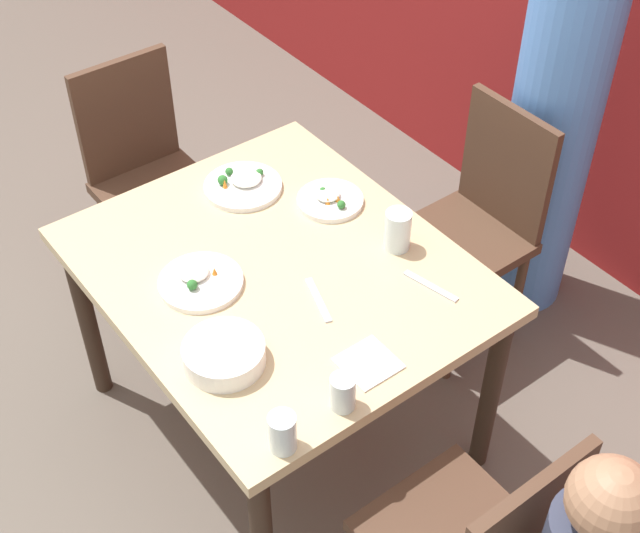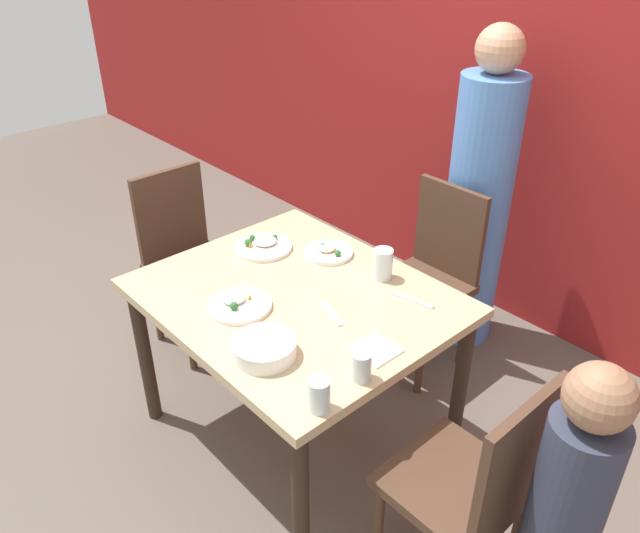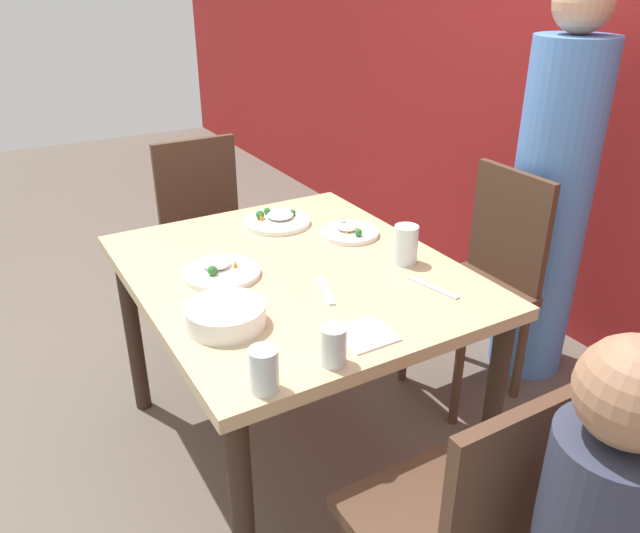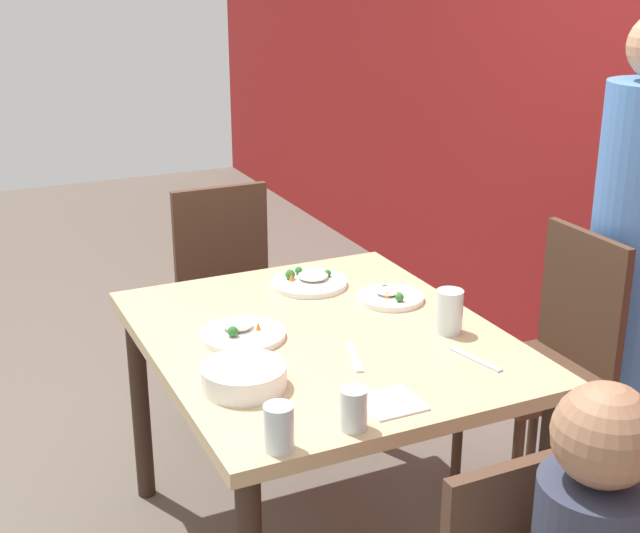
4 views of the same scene
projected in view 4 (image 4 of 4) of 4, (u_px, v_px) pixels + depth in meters
dining_table at (322, 361)px, 2.60m from camera, size 1.16×0.97×0.74m
chair_adult_spot at (550, 357)px, 2.96m from camera, size 0.40×0.40×0.92m
chair_empty_left at (233, 299)px, 3.45m from camera, size 0.40×0.40×0.92m
person_adult at (634, 273)px, 3.00m from camera, size 0.31×0.31×1.61m
bowl_curry at (244, 376)px, 2.24m from camera, size 0.22×0.22×0.06m
plate_rice_adult at (309, 281)px, 2.93m from camera, size 0.25×0.25×0.05m
plate_rice_child at (390, 296)px, 2.80m from camera, size 0.21×0.21×0.04m
plate_noodles at (242, 333)px, 2.54m from camera, size 0.24×0.24×0.05m
glass_water_tall at (449, 311)px, 2.56m from camera, size 0.08×0.08×0.13m
glass_water_short at (353, 409)px, 2.04m from camera, size 0.07×0.07×0.10m
glass_water_center at (279, 428)px, 1.96m from camera, size 0.07×0.07×0.11m
napkin_folded at (391, 403)px, 2.17m from camera, size 0.14×0.14×0.01m
fork_steel at (355, 357)px, 2.41m from camera, size 0.18×0.08×0.01m
spoon_steel at (475, 359)px, 2.40m from camera, size 0.18×0.06×0.01m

